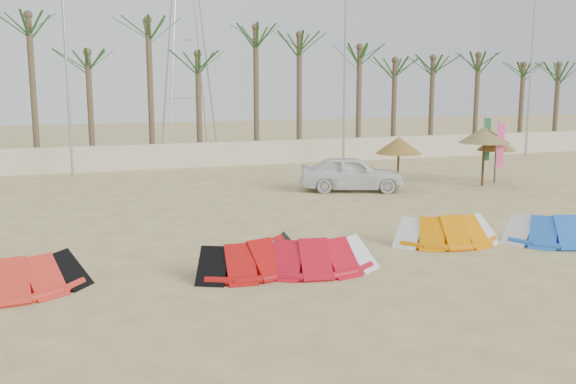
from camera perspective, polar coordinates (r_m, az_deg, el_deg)
name	(u,v)px	position (r m, az deg, el deg)	size (l,w,h in m)	color
ground	(379,297)	(14.03, 8.08, -9.25)	(120.00, 120.00, 0.00)	#DAC579
boundary_wall	(191,155)	(34.55, -8.66, 3.25)	(60.00, 0.30, 1.30)	beige
palm_line	(195,45)	(35.97, -8.28, 12.77)	(52.00, 4.00, 7.70)	brown
lamp_b	(67,54)	(31.80, -19.08, 11.51)	(1.25, 0.14, 11.00)	#A5A8AD
lamp_c	(346,58)	(34.80, 5.14, 11.81)	(1.25, 0.14, 11.00)	#A5A8AD
lamp_d	(532,60)	(41.17, 20.88, 10.91)	(1.25, 0.14, 11.00)	#A5A8AD
pylon	(189,155)	(40.67, -8.78, 3.31)	(3.00, 3.00, 14.00)	#A5A8AD
kite_red_left	(10,272)	(15.46, -23.46, -6.55)	(3.39, 1.88, 0.90)	red
kite_red_mid	(253,253)	(15.73, -3.17, -5.46)	(3.39, 2.28, 0.90)	#B00E0E
kite_red_right	(307,252)	(15.86, 1.66, -5.32)	(3.37, 1.92, 0.90)	red
kite_orange	(442,228)	(18.91, 13.55, -3.10)	(3.20, 1.82, 0.90)	orange
kite_blue	(555,227)	(19.98, 22.65, -2.90)	(3.58, 2.44, 0.90)	blue
parasol_left	(399,145)	(27.49, 9.82, 4.10)	(1.98, 1.98, 2.23)	#4C331E
parasol_mid	(485,135)	(29.24, 17.08, 4.87)	(2.21, 2.21, 2.59)	#4C331E
parasol_right	(497,143)	(30.41, 18.06, 4.18)	(1.75, 1.75, 2.16)	#4C331E
flag_pink	(500,147)	(29.07, 18.34, 3.79)	(0.45, 0.10, 2.94)	#A5A8AD
flag_green	(486,141)	(31.11, 17.21, 4.33)	(0.45, 0.08, 3.04)	#A5A8AD
car	(352,173)	(27.01, 5.69, 1.67)	(1.75, 4.34, 1.48)	white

